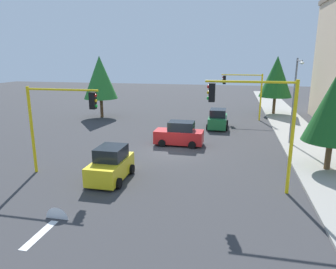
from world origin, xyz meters
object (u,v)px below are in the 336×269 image
(tree_roadside_far, at_px, (276,77))
(car_yellow, at_px, (111,165))
(tree_opposite_side, at_px, (100,78))
(car_green, at_px, (218,119))
(traffic_signal_near_left, at_px, (258,114))
(street_lamp_curbside, at_px, (295,93))
(traffic_signal_far_left, at_px, (244,87))
(tree_roadside_near, at_px, (335,107))
(traffic_signal_near_right, at_px, (58,113))
(car_red, at_px, (179,134))

(tree_roadside_far, bearing_deg, car_yellow, -26.25)
(tree_opposite_side, xyz_separation_m, car_green, (3.01, 14.01, -3.84))
(traffic_signal_near_left, distance_m, car_green, 15.59)
(street_lamp_curbside, bearing_deg, tree_roadside_far, 178.81)
(traffic_signal_far_left, xyz_separation_m, car_green, (5.01, -2.62, -2.85))
(tree_opposite_side, distance_m, car_green, 14.84)
(traffic_signal_far_left, distance_m, car_green, 6.33)
(tree_roadside_near, xyz_separation_m, car_yellow, (4.14, -12.90, -3.23))
(traffic_signal_near_left, bearing_deg, street_lamp_curbside, 160.23)
(traffic_signal_near_right, xyz_separation_m, car_yellow, (0.14, 3.25, -2.92))
(car_red, bearing_deg, traffic_signal_near_right, -36.53)
(tree_roadside_far, height_order, tree_opposite_side, tree_opposite_side)
(street_lamp_curbside, distance_m, tree_roadside_far, 14.40)
(traffic_signal_near_left, relative_size, tree_roadside_far, 0.83)
(traffic_signal_near_right, height_order, traffic_signal_far_left, traffic_signal_near_right)
(traffic_signal_near_left, relative_size, car_yellow, 1.66)
(tree_roadside_near, relative_size, car_red, 1.60)
(street_lamp_curbside, relative_size, tree_roadside_near, 1.11)
(traffic_signal_near_right, xyz_separation_m, traffic_signal_near_left, (0.00, 11.39, 0.40))
(street_lamp_curbside, relative_size, car_red, 1.77)
(car_red, distance_m, car_green, 7.51)
(street_lamp_curbside, height_order, tree_opposite_side, tree_opposite_side)
(car_red, xyz_separation_m, car_yellow, (8.14, -2.68, -0.00))
(car_red, bearing_deg, traffic_signal_near_left, 34.36)
(traffic_signal_near_left, height_order, car_green, traffic_signal_near_left)
(street_lamp_curbside, bearing_deg, traffic_signal_near_right, -57.09)
(tree_opposite_side, relative_size, car_red, 1.83)
(traffic_signal_near_left, xyz_separation_m, street_lamp_curbside, (-9.61, 3.45, 0.12))
(traffic_signal_far_left, relative_size, car_green, 1.34)
(tree_roadside_near, bearing_deg, tree_roadside_far, -177.14)
(street_lamp_curbside, bearing_deg, car_red, -79.77)
(tree_opposite_side, distance_m, car_red, 15.55)
(street_lamp_curbside, relative_size, tree_roadside_far, 0.97)
(tree_opposite_side, xyz_separation_m, car_red, (10.00, 11.28, -3.84))
(traffic_signal_near_left, xyz_separation_m, car_red, (-8.00, -5.47, -3.33))
(traffic_signal_far_left, relative_size, tree_roadside_far, 0.73)
(traffic_signal_near_left, xyz_separation_m, car_green, (-14.99, -2.73, -3.33))
(traffic_signal_far_left, distance_m, tree_roadside_far, 5.65)
(car_yellow, bearing_deg, car_green, 160.30)
(tree_roadside_far, bearing_deg, car_green, -35.74)
(traffic_signal_near_right, xyz_separation_m, car_green, (-14.99, 8.66, -2.92))
(tree_roadside_far, height_order, tree_roadside_near, tree_roadside_far)
(car_yellow, bearing_deg, car_red, 161.79)
(tree_opposite_side, bearing_deg, street_lamp_curbside, 67.45)
(tree_opposite_side, bearing_deg, traffic_signal_near_right, 16.55)
(traffic_signal_near_left, relative_size, tree_opposite_side, 0.83)
(traffic_signal_near_left, bearing_deg, car_green, -169.67)
(car_green, relative_size, car_yellow, 1.09)
(traffic_signal_far_left, relative_size, tree_opposite_side, 0.73)
(traffic_signal_far_left, distance_m, street_lamp_curbside, 11.00)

